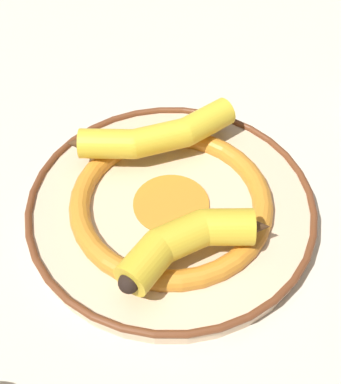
% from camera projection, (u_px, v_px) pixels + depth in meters
% --- Properties ---
extents(ground_plane, '(2.80, 2.80, 0.00)m').
position_uv_depth(ground_plane, '(161.00, 219.00, 0.63)').
color(ground_plane, beige).
extents(decorative_bowl, '(0.33, 0.33, 0.04)m').
position_uv_depth(decorative_bowl, '(170.00, 205.00, 0.62)').
color(decorative_bowl, beige).
rests_on(decorative_bowl, ground_plane).
extents(banana_a, '(0.08, 0.21, 0.04)m').
position_uv_depth(banana_a, '(155.00, 135.00, 0.64)').
color(banana_a, yellow).
rests_on(banana_a, decorative_bowl).
extents(banana_b, '(0.06, 0.17, 0.04)m').
position_uv_depth(banana_b, '(189.00, 240.00, 0.54)').
color(banana_b, gold).
rests_on(banana_b, decorative_bowl).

